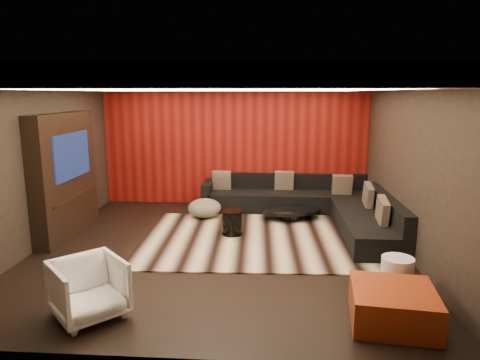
# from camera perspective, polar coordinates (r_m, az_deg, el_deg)

# --- Properties ---
(floor) EXTENTS (6.00, 6.00, 0.02)m
(floor) POSITION_cam_1_polar(r_m,az_deg,el_deg) (7.20, -2.75, -9.23)
(floor) COLOR black
(floor) RESTS_ON ground
(ceiling) EXTENTS (6.00, 6.00, 0.02)m
(ceiling) POSITION_cam_1_polar(r_m,az_deg,el_deg) (6.74, -2.98, 13.82)
(ceiling) COLOR silver
(ceiling) RESTS_ON ground
(wall_back) EXTENTS (6.00, 0.02, 2.80)m
(wall_back) POSITION_cam_1_polar(r_m,az_deg,el_deg) (9.79, -0.79, 4.85)
(wall_back) COLOR black
(wall_back) RESTS_ON ground
(wall_left) EXTENTS (0.02, 6.00, 2.80)m
(wall_left) POSITION_cam_1_polar(r_m,az_deg,el_deg) (7.78, -25.48, 1.98)
(wall_left) COLOR black
(wall_left) RESTS_ON ground
(wall_right) EXTENTS (0.02, 6.00, 2.80)m
(wall_right) POSITION_cam_1_polar(r_m,az_deg,el_deg) (7.13, 21.93, 1.50)
(wall_right) COLOR black
(wall_right) RESTS_ON ground
(red_feature_wall) EXTENTS (5.98, 0.05, 2.78)m
(red_feature_wall) POSITION_cam_1_polar(r_m,az_deg,el_deg) (9.75, -0.81, 4.82)
(red_feature_wall) COLOR #6B0C0A
(red_feature_wall) RESTS_ON ground
(soffit_back) EXTENTS (6.00, 0.60, 0.22)m
(soffit_back) POSITION_cam_1_polar(r_m,az_deg,el_deg) (9.42, -0.97, 12.45)
(soffit_back) COLOR silver
(soffit_back) RESTS_ON ground
(soffit_front) EXTENTS (6.00, 0.60, 0.22)m
(soffit_front) POSITION_cam_1_polar(r_m,az_deg,el_deg) (4.06, -7.63, 13.56)
(soffit_front) COLOR silver
(soffit_front) RESTS_ON ground
(soffit_left) EXTENTS (0.60, 4.80, 0.22)m
(soffit_left) POSITION_cam_1_polar(r_m,az_deg,el_deg) (7.54, -24.25, 11.69)
(soffit_left) COLOR silver
(soffit_left) RESTS_ON ground
(soffit_right) EXTENTS (0.60, 4.80, 0.22)m
(soffit_right) POSITION_cam_1_polar(r_m,az_deg,el_deg) (6.95, 20.26, 12.08)
(soffit_right) COLOR silver
(soffit_right) RESTS_ON ground
(cove_back) EXTENTS (4.80, 0.08, 0.04)m
(cove_back) POSITION_cam_1_polar(r_m,az_deg,el_deg) (9.08, -1.15, 11.91)
(cove_back) COLOR #FFD899
(cove_back) RESTS_ON ground
(cove_front) EXTENTS (4.80, 0.08, 0.04)m
(cove_front) POSITION_cam_1_polar(r_m,az_deg,el_deg) (4.40, -6.71, 12.25)
(cove_front) COLOR #FFD899
(cove_front) RESTS_ON ground
(cove_left) EXTENTS (0.08, 4.80, 0.04)m
(cove_left) POSITION_cam_1_polar(r_m,az_deg,el_deg) (7.39, -21.82, 11.20)
(cove_left) COLOR #FFD899
(cove_left) RESTS_ON ground
(cove_right) EXTENTS (0.08, 4.80, 0.04)m
(cove_right) POSITION_cam_1_polar(r_m,az_deg,el_deg) (6.86, 17.43, 11.52)
(cove_right) COLOR #FFD899
(cove_right) RESTS_ON ground
(tv_surround) EXTENTS (0.30, 2.00, 2.20)m
(tv_surround) POSITION_cam_1_polar(r_m,az_deg,el_deg) (8.27, -22.33, 0.64)
(tv_surround) COLOR black
(tv_surround) RESTS_ON ground
(tv_screen) EXTENTS (0.04, 1.30, 0.80)m
(tv_screen) POSITION_cam_1_polar(r_m,az_deg,el_deg) (8.15, -21.51, 3.04)
(tv_screen) COLOR black
(tv_screen) RESTS_ON ground
(tv_shelf) EXTENTS (0.04, 1.60, 0.04)m
(tv_shelf) POSITION_cam_1_polar(r_m,az_deg,el_deg) (8.28, -21.13, -2.09)
(tv_shelf) COLOR black
(tv_shelf) RESTS_ON ground
(rug) EXTENTS (4.08, 3.11, 0.02)m
(rug) POSITION_cam_1_polar(r_m,az_deg,el_deg) (7.64, 2.03, -7.80)
(rug) COLOR beige
(rug) RESTS_ON floor
(coffee_table) EXTENTS (1.53, 1.53, 0.21)m
(coffee_table) POSITION_cam_1_polar(r_m,az_deg,el_deg) (8.79, 6.78, -4.49)
(coffee_table) COLOR black
(coffee_table) RESTS_ON rug
(drum_stool) EXTENTS (0.41, 0.41, 0.44)m
(drum_stool) POSITION_cam_1_polar(r_m,az_deg,el_deg) (7.76, -1.06, -5.69)
(drum_stool) COLOR black
(drum_stool) RESTS_ON rug
(striped_pouf) EXTENTS (0.76, 0.76, 0.38)m
(striped_pouf) POSITION_cam_1_polar(r_m,az_deg,el_deg) (8.87, -4.75, -3.74)
(striped_pouf) COLOR beige
(striped_pouf) RESTS_ON rug
(white_side_table) EXTENTS (0.52, 0.52, 0.50)m
(white_side_table) POSITION_cam_1_polar(r_m,az_deg,el_deg) (5.91, 20.16, -11.98)
(white_side_table) COLOR white
(white_side_table) RESTS_ON floor
(orange_ottoman) EXTENTS (1.00, 1.00, 0.40)m
(orange_ottoman) POSITION_cam_1_polar(r_m,az_deg,el_deg) (5.27, 19.70, -15.51)
(orange_ottoman) COLOR #AC3216
(orange_ottoman) RESTS_ON floor
(armchair) EXTENTS (1.05, 1.05, 0.69)m
(armchair) POSITION_cam_1_polar(r_m,az_deg,el_deg) (5.32, -19.51, -13.53)
(armchair) COLOR white
(armchair) RESTS_ON floor
(sectional_sofa) EXTENTS (3.65, 3.50, 0.75)m
(sectional_sofa) POSITION_cam_1_polar(r_m,az_deg,el_deg) (8.89, 9.84, -3.47)
(sectional_sofa) COLOR black
(sectional_sofa) RESTS_ON floor
(throw_pillows) EXTENTS (3.22, 2.78, 0.50)m
(throw_pillows) POSITION_cam_1_polar(r_m,az_deg,el_deg) (8.83, 9.88, -1.20)
(throw_pillows) COLOR #C1A58E
(throw_pillows) RESTS_ON sectional_sofa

